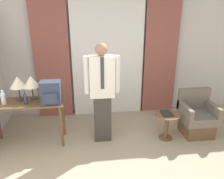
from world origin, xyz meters
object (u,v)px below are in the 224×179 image
object	(u,v)px
table_lamp_right	(31,82)
bottle_near_edge	(3,98)
book	(167,113)
desk	(27,109)
bottle_by_lamp	(25,99)
armchair	(197,118)
table_lamp_left	(18,83)
person	(102,90)
side_table	(167,122)
backpack	(51,93)

from	to	relation	value
table_lamp_right	bottle_near_edge	bearing A→B (deg)	-160.21
book	desk	bearing A→B (deg)	176.03
bottle_by_lamp	armchair	size ratio (longest dim) A/B	0.26
table_lamp_right	book	world-z (taller)	table_lamp_right
table_lamp_left	person	size ratio (longest dim) A/B	0.24
table_lamp_left	person	distance (m)	1.42
bottle_by_lamp	side_table	bearing A→B (deg)	-1.89
armchair	side_table	xyz separation A→B (m)	(-0.63, -0.11, 0.02)
bottle_by_lamp	backpack	world-z (taller)	backpack
bottle_near_edge	armchair	distance (m)	3.46
backpack	armchair	distance (m)	2.72
bottle_near_edge	table_lamp_right	bearing A→B (deg)	19.79
backpack	side_table	world-z (taller)	backpack
table_lamp_left	bottle_near_edge	size ratio (longest dim) A/B	1.73
table_lamp_right	side_table	distance (m)	2.49
armchair	book	xyz separation A→B (m)	(-0.65, -0.10, 0.19)
person	side_table	bearing A→B (deg)	-5.31
table_lamp_left	table_lamp_right	xyz separation A→B (m)	(0.22, 0.00, 0.00)
backpack	book	bearing A→B (deg)	-1.46
person	side_table	size ratio (longest dim) A/B	3.53
table_lamp_left	backpack	bearing A→B (deg)	-21.03
bottle_near_edge	backpack	xyz separation A→B (m)	(0.78, -0.06, 0.09)
bottle_near_edge	backpack	distance (m)	0.78
desk	bottle_near_edge	world-z (taller)	bottle_near_edge
person	book	world-z (taller)	person
side_table	person	bearing A→B (deg)	174.69
table_lamp_right	book	xyz separation A→B (m)	(2.33, -0.27, -0.59)
side_table	desk	bearing A→B (deg)	175.95
bottle_near_edge	side_table	world-z (taller)	bottle_near_edge
table_lamp_left	person	xyz separation A→B (m)	(1.41, -0.16, -0.14)
table_lamp_right	armchair	world-z (taller)	table_lamp_right
table_lamp_right	table_lamp_left	bearing A→B (deg)	180.00
desk	bottle_by_lamp	xyz separation A→B (m)	(0.03, -0.09, 0.22)
side_table	table_lamp_right	bearing A→B (deg)	173.41
backpack	table_lamp_left	bearing A→B (deg)	158.97
person	armchair	bearing A→B (deg)	0.06
backpack	book	size ratio (longest dim) A/B	1.59
table_lamp_left	bottle_by_lamp	world-z (taller)	table_lamp_left
table_lamp_left	armchair	world-z (taller)	table_lamp_left
desk	backpack	bearing A→B (deg)	-14.70
side_table	book	size ratio (longest dim) A/B	2.07
armchair	side_table	bearing A→B (deg)	-170.06
bottle_near_edge	person	bearing A→B (deg)	-0.24
side_table	book	bearing A→B (deg)	166.30
table_lamp_right	bottle_near_edge	world-z (taller)	table_lamp_right
side_table	book	xyz separation A→B (m)	(-0.02, 0.01, 0.17)
table_lamp_left	table_lamp_right	world-z (taller)	same
bottle_by_lamp	book	distance (m)	2.44
table_lamp_right	bottle_near_edge	distance (m)	0.51
desk	side_table	xyz separation A→B (m)	(2.46, -0.17, -0.33)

